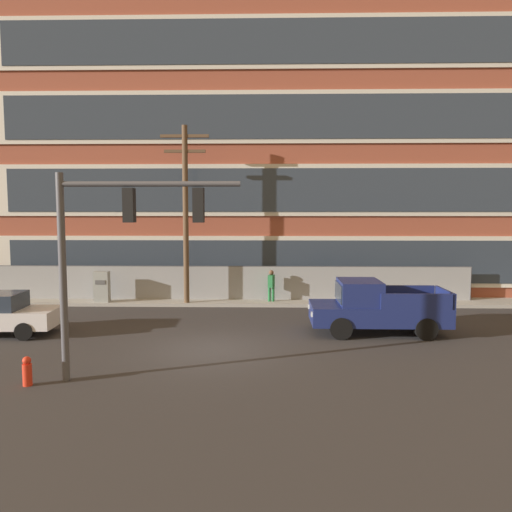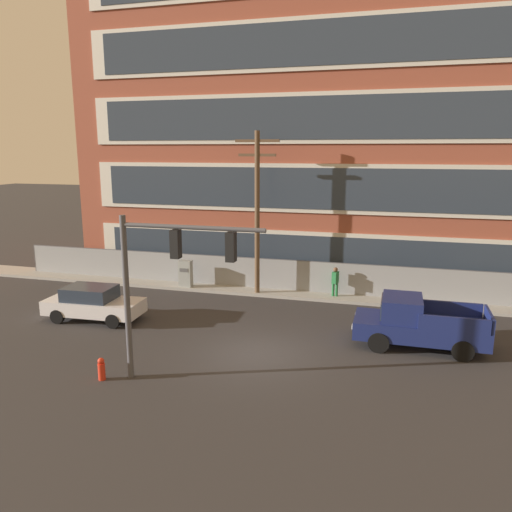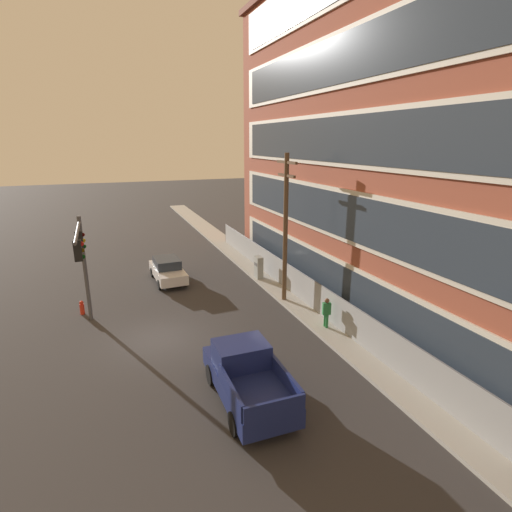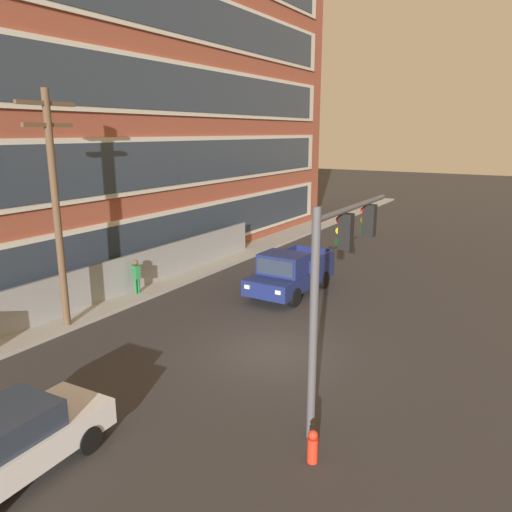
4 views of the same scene
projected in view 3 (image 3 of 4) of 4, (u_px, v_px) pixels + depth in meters
The scene contains 11 objects.
ground_plane at pixel (159, 339), 19.13m from camera, with size 160.00×160.00×0.00m, color #333030.
sidewalk_building_side at pixel (311, 312), 21.97m from camera, with size 80.00×2.03×0.16m, color #9E9B93.
brick_mill_building at pixel (510, 139), 16.78m from camera, with size 38.50×10.90×18.45m.
chain_link_fence at pixel (295, 283), 23.98m from camera, with size 28.59×0.06×1.83m.
traffic_signal_mast at pixel (82, 255), 18.94m from camera, with size 4.83×0.43×5.56m.
pickup_truck_navy at pixel (247, 376), 14.44m from camera, with size 5.07×2.23×1.99m.
sedan_white at pixel (168, 270), 26.86m from camera, with size 4.46×1.99×1.56m.
utility_pole_near_corner at pixel (286, 223), 22.28m from camera, with size 2.28×0.26×8.54m.
electrical_cabinet at pixel (259, 268), 27.04m from camera, with size 0.71×0.44×1.65m.
pedestrian_near_cabinet at pixel (326, 312), 19.81m from camera, with size 0.35×0.45×1.69m.
fire_hydrant at pixel (82, 308), 21.79m from camera, with size 0.24×0.24×0.78m.
Camera 3 is at (17.78, -1.92, 9.14)m, focal length 28.00 mm.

